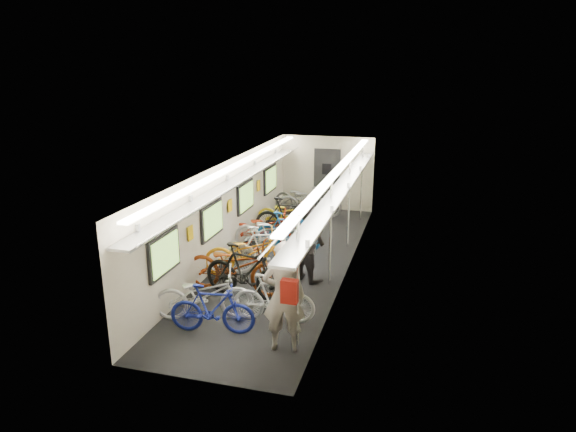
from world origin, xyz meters
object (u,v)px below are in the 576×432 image
Objects in this scene: passenger_near at (284,297)px; passenger_mid at (309,243)px; bicycle_0 at (204,295)px; bicycle_1 at (212,309)px; backpack at (289,291)px.

passenger_mid is (-0.28, 2.98, -0.11)m from passenger_near.
passenger_near is (1.74, -0.64, 0.48)m from bicycle_0.
bicycle_0 is at bearing -30.15° from passenger_near.
passenger_mid is at bearing -29.78° from bicycle_1.
bicycle_0 is 2.78m from passenger_mid.
passenger_near reaches higher than bicycle_0.
passenger_mid is 3.48m from backpack.
bicycle_0 is 2.36m from backpack.
bicycle_0 is at bearing 30.36° from bicycle_1.
bicycle_1 is at bearing -160.17° from bicycle_0.
backpack is (0.49, -3.42, 0.43)m from passenger_mid.
passenger_mid is (1.46, 2.34, 0.36)m from bicycle_0.
bicycle_0 is 0.97× the size of passenger_near.
passenger_near reaches higher than backpack.
backpack is (1.59, -0.63, 0.82)m from bicycle_1.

